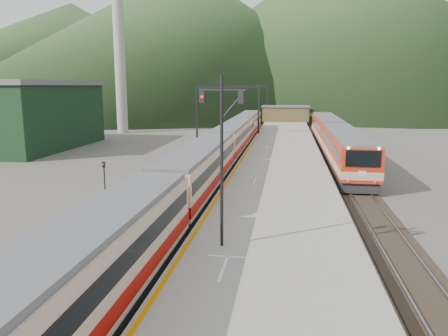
% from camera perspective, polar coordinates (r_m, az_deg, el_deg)
% --- Properties ---
extents(track_main, '(2.60, 200.00, 0.23)m').
position_cam_1_polar(track_main, '(50.67, 1.30, 1.75)').
color(track_main, black).
rests_on(track_main, ground).
extents(track_far, '(2.60, 200.00, 0.23)m').
position_cam_1_polar(track_far, '(51.51, -4.23, 1.87)').
color(track_far, black).
rests_on(track_far, ground).
extents(track_second, '(2.60, 200.00, 0.23)m').
position_cam_1_polar(track_second, '(50.58, 14.34, 1.40)').
color(track_second, black).
rests_on(track_second, ground).
extents(platform, '(8.00, 100.00, 1.00)m').
position_cam_1_polar(platform, '(48.25, 7.62, 1.73)').
color(platform, gray).
rests_on(platform, ground).
extents(gantry_near, '(9.55, 0.25, 8.00)m').
position_cam_1_polar(gantry_near, '(65.34, 0.45, 8.63)').
color(gantry_near, black).
rests_on(gantry_near, ground).
extents(gantry_far, '(9.55, 0.25, 8.00)m').
position_cam_1_polar(gantry_far, '(90.15, 2.66, 9.19)').
color(gantry_far, black).
rests_on(gantry_far, ground).
extents(warehouse, '(14.50, 20.50, 8.60)m').
position_cam_1_polar(warehouse, '(62.03, -25.21, 6.33)').
color(warehouse, black).
rests_on(warehouse, ground).
extents(smokestack, '(1.80, 1.80, 30.00)m').
position_cam_1_polar(smokestack, '(77.32, -13.54, 15.65)').
color(smokestack, '#9E998E').
rests_on(smokestack, ground).
extents(station_shed, '(9.40, 4.40, 3.10)m').
position_cam_1_polar(station_shed, '(87.84, 8.05, 7.09)').
color(station_shed, brown).
rests_on(station_shed, platform).
extents(hill_a, '(180.00, 180.00, 60.00)m').
position_cam_1_polar(hill_a, '(206.11, -4.84, 16.80)').
color(hill_a, '#284A20').
rests_on(hill_a, ground).
extents(hill_b, '(220.00, 220.00, 75.00)m').
position_cam_1_polar(hill_b, '(242.66, 14.61, 17.36)').
color(hill_b, '#284A20').
rests_on(hill_b, ground).
extents(hill_d, '(200.00, 200.00, 55.00)m').
position_cam_1_polar(hill_d, '(280.40, -19.00, 14.13)').
color(hill_d, '#284A20').
rests_on(hill_d, ground).
extents(main_train, '(2.69, 73.92, 3.29)m').
position_cam_1_polar(main_train, '(40.19, -0.52, 2.01)').
color(main_train, tan).
rests_on(main_train, track_main).
extents(second_train, '(2.97, 40.50, 3.63)m').
position_cam_1_polar(second_train, '(52.66, 14.18, 3.94)').
color(second_train, red).
rests_on(second_train, track_second).
extents(signal_mast, '(2.11, 0.81, 7.38)m').
position_cam_1_polar(signal_mast, '(18.48, -0.30, 3.04)').
color(signal_mast, black).
rests_on(signal_mast, platform).
extents(short_signal_b, '(0.26, 0.23, 2.27)m').
position_cam_1_polar(short_signal_b, '(42.29, -4.44, 1.85)').
color(short_signal_b, black).
rests_on(short_signal_b, ground).
extents(short_signal_c, '(0.25, 0.21, 2.27)m').
position_cam_1_polar(short_signal_c, '(34.44, -15.39, -0.54)').
color(short_signal_c, black).
rests_on(short_signal_c, ground).
extents(worker, '(0.77, 0.68, 1.78)m').
position_cam_1_polar(worker, '(23.19, -16.17, -7.46)').
color(worker, '#1F2633').
rests_on(worker, ground).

